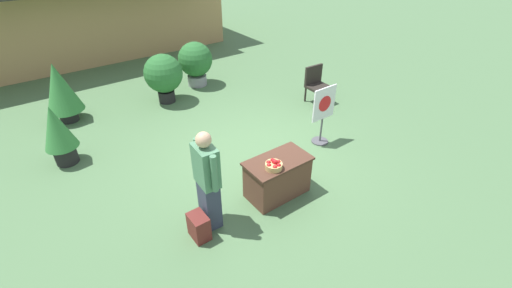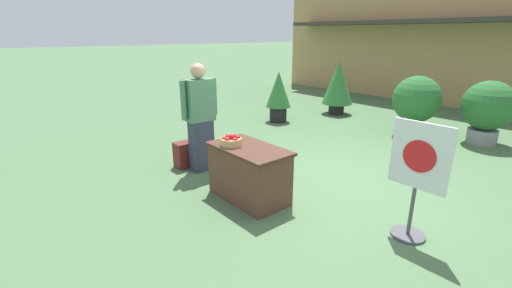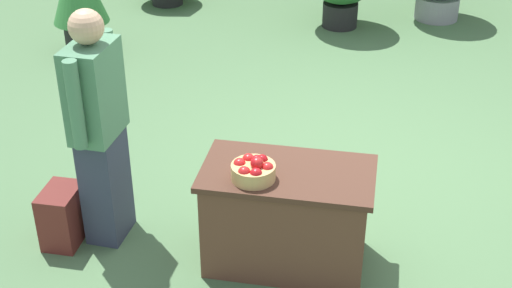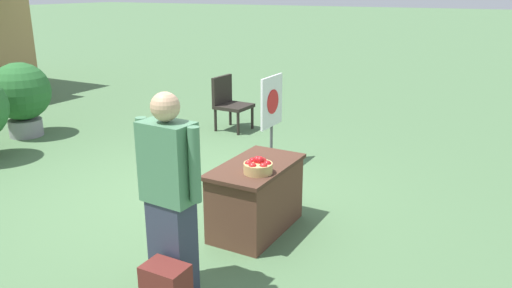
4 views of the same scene
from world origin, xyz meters
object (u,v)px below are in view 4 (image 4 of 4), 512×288
apple_basket (258,166)px  poster_board (272,118)px  potted_plant_near_right (21,95)px  person_visitor (170,195)px  display_table (256,197)px  patio_chair (229,101)px

apple_basket → poster_board: size_ratio=0.22×
apple_basket → potted_plant_near_right: 5.39m
apple_basket → potted_plant_near_right: bearing=75.6°
person_visitor → potted_plant_near_right: person_visitor is taller
poster_board → potted_plant_near_right: poster_board is taller
display_table → person_visitor: size_ratio=0.66×
poster_board → patio_chair: (1.34, 1.52, -0.19)m
potted_plant_near_right → display_table: bearing=-102.6°
person_visitor → patio_chair: person_visitor is taller
person_visitor → poster_board: 3.19m
patio_chair → apple_basket: bearing=-52.5°
person_visitor → poster_board: (3.11, 0.68, -0.16)m
apple_basket → patio_chair: bearing=35.6°
display_table → person_visitor: bearing=177.0°
display_table → person_visitor: (-1.29, 0.07, 0.50)m
poster_board → apple_basket: bearing=-66.9°
patio_chair → person_visitor: bearing=-61.8°
display_table → patio_chair: (3.16, 2.28, 0.15)m
poster_board → potted_plant_near_right: (-0.68, 4.34, 0.01)m
display_table → apple_basket: apple_basket is taller
display_table → patio_chair: patio_chair is taller
person_visitor → display_table: bearing=0.0°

